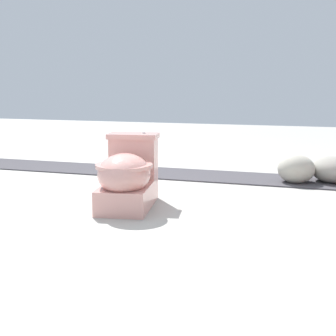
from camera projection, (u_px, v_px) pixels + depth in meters
ground_plane at (98, 203)px, 3.44m from camera, size 14.00×14.00×0.00m
gravel_strip at (202, 176)px, 4.45m from camera, size 0.56×8.00×0.01m
toilet at (127, 177)px, 3.30m from camera, size 0.68×0.47×0.52m
boulder_near at (296, 169)px, 4.11m from camera, size 0.31×0.34×0.26m
boulder_far at (333, 170)px, 4.14m from camera, size 0.53×0.52×0.24m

